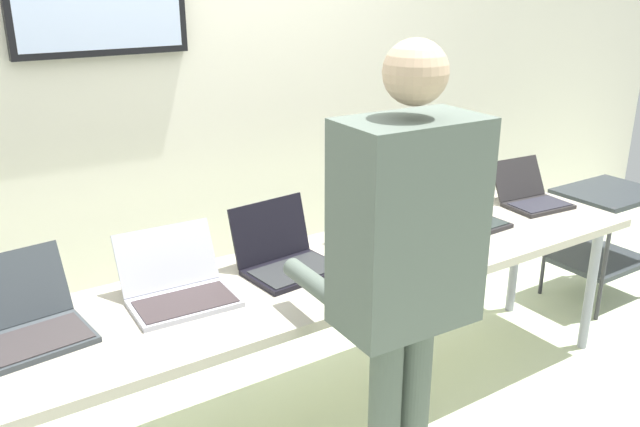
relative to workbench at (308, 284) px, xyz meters
name	(u,v)px	position (x,y,z in m)	size (l,w,h in m)	color
back_wall	(186,78)	(-0.01, 1.13, 0.69)	(8.00, 0.11, 2.76)	silver
workbench	(308,284)	(0.00, 0.00, 0.00)	(3.36, 0.70, 0.74)	#B0A896
laptop_station_0	(31,319)	(-1.03, 0.10, 0.10)	(0.36, 0.39, 0.25)	#353B3F
laptop_station_1	(178,285)	(-0.52, 0.08, 0.10)	(0.39, 0.37, 0.24)	#AEAEBC
laptop_station_2	(284,255)	(-0.06, 0.09, 0.11)	(0.39, 0.36, 0.26)	black
laptop_station_3	(385,233)	(0.45, 0.07, 0.10)	(0.33, 0.33, 0.24)	#37373F
laptop_station_4	(461,213)	(0.93, 0.07, 0.10)	(0.34, 0.35, 0.24)	#242325
laptop_station_5	(530,195)	(1.44, 0.08, 0.10)	(0.35, 0.35, 0.22)	#282526
person	(405,260)	(-0.04, -0.62, 0.35)	(0.45, 0.60, 1.72)	#525E55
paper_sheet	(372,277)	(0.19, -0.17, 0.05)	(0.29, 0.35, 0.00)	white
storage_cart	(604,227)	(2.17, 0.09, -0.24)	(0.56, 0.44, 0.69)	#2D3337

